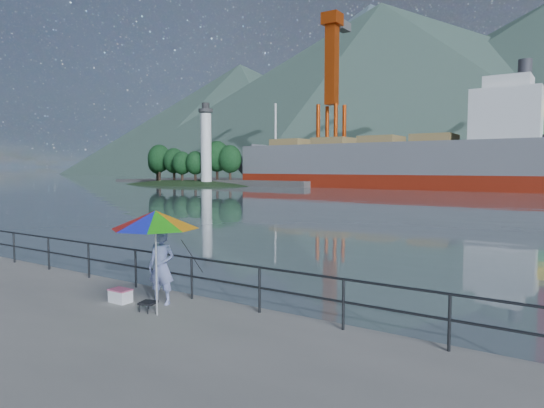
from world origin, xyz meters
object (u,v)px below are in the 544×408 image
at_px(fisherman, 161,267).
at_px(beach_umbrella, 155,220).
at_px(cooler_bag, 120,296).
at_px(bulk_carrier, 403,161).

height_order(fisherman, beach_umbrella, beach_umbrella).
bearing_deg(beach_umbrella, cooler_bag, 171.47).
relative_size(cooler_bag, bulk_carrier, 0.01).
distance_m(beach_umbrella, cooler_bag, 2.43).
bearing_deg(cooler_bag, bulk_carrier, 101.90).
xyz_separation_m(fisherman, beach_umbrella, (0.57, -0.68, 1.20)).
height_order(fisherman, cooler_bag, fisherman).
xyz_separation_m(beach_umbrella, cooler_bag, (-1.47, 0.22, -1.92)).
distance_m(fisherman, cooler_bag, 1.25).
height_order(beach_umbrella, cooler_bag, beach_umbrella).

